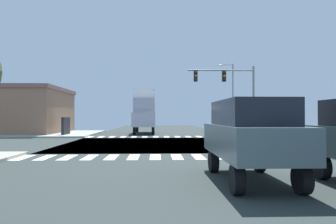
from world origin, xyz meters
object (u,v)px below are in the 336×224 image
street_lamp (231,91)px  suv_farside_1 (250,133)px  box_truck_queued_1 (145,110)px  traffic_signal_mast (228,85)px  bank_building (11,111)px

street_lamp → suv_farside_1: 28.01m
street_lamp → box_truck_queued_1: 10.16m
traffic_signal_mast → box_truck_queued_1: 10.49m
street_lamp → bank_building: size_ratio=0.61×
box_truck_queued_1 → traffic_signal_mast: bearing=140.7°
suv_farside_1 → box_truck_queued_1: size_ratio=0.64×
traffic_signal_mast → bank_building: bearing=164.6°
box_truck_queued_1 → street_lamp: bearing=-175.7°
street_lamp → suv_farside_1: bearing=-102.2°
traffic_signal_mast → suv_farside_1: (-3.93, -19.95, -3.43)m
bank_building → suv_farside_1: bearing=-54.7°
street_lamp → box_truck_queued_1: (-9.90, -0.74, -2.19)m
bank_building → suv_farside_1: (18.55, -26.16, -1.11)m
traffic_signal_mast → bank_building: (-22.49, 6.20, -2.32)m
traffic_signal_mast → street_lamp: 7.49m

